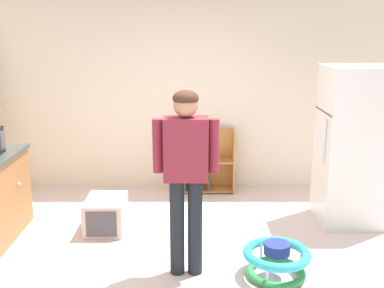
% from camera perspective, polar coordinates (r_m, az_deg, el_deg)
% --- Properties ---
extents(ground_plane, '(12.00, 12.00, 0.00)m').
position_cam_1_polar(ground_plane, '(4.49, 0.72, -14.98)').
color(ground_plane, silver).
rests_on(ground_plane, ground).
extents(back_wall, '(5.20, 0.06, 2.70)m').
position_cam_1_polar(back_wall, '(6.31, 0.58, 6.50)').
color(back_wall, beige).
rests_on(back_wall, ground).
extents(refrigerator, '(0.73, 0.68, 1.78)m').
position_cam_1_polar(refrigerator, '(5.52, 19.19, -0.26)').
color(refrigerator, white).
rests_on(refrigerator, ground).
extents(bookshelf, '(0.80, 0.28, 0.85)m').
position_cam_1_polar(bookshelf, '(6.34, 1.24, -2.59)').
color(bookshelf, '#B8783F').
rests_on(bookshelf, ground).
extents(standing_person, '(0.57, 0.22, 1.67)m').
position_cam_1_polar(standing_person, '(4.04, -0.53, -2.69)').
color(standing_person, black).
rests_on(standing_person, ground).
extents(baby_walker, '(0.60, 0.60, 0.32)m').
position_cam_1_polar(baby_walker, '(4.38, 10.44, -13.72)').
color(baby_walker, '#309249').
rests_on(baby_walker, ground).
extents(pet_carrier, '(0.42, 0.55, 0.36)m').
position_cam_1_polar(pet_carrier, '(5.29, -10.23, -8.40)').
color(pet_carrier, beige).
rests_on(pet_carrier, ground).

